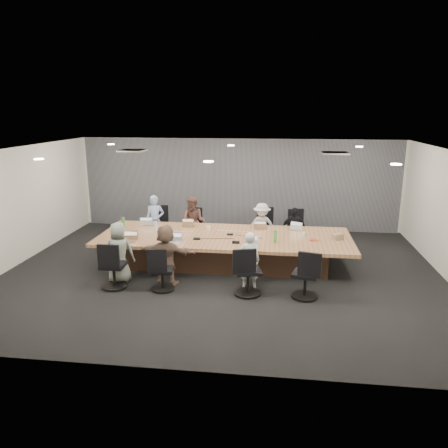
# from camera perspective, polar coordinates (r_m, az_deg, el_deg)

# --- Properties ---
(floor) EXTENTS (10.00, 8.00, 0.00)m
(floor) POSITION_cam_1_polar(r_m,az_deg,el_deg) (10.22, -0.28, -6.27)
(floor) COLOR black
(floor) RESTS_ON ground
(ceiling) EXTENTS (10.00, 8.00, 0.00)m
(ceiling) POSITION_cam_1_polar(r_m,az_deg,el_deg) (9.58, -0.30, 9.56)
(ceiling) COLOR white
(ceiling) RESTS_ON wall_back
(wall_back) EXTENTS (10.00, 0.00, 2.80)m
(wall_back) POSITION_cam_1_polar(r_m,az_deg,el_deg) (13.71, 1.90, 5.22)
(wall_back) COLOR silver
(wall_back) RESTS_ON ground
(wall_front) EXTENTS (10.00, 0.00, 2.80)m
(wall_front) POSITION_cam_1_polar(r_m,az_deg,el_deg) (6.04, -5.29, -7.35)
(wall_front) COLOR silver
(wall_front) RESTS_ON ground
(wall_left) EXTENTS (0.00, 8.00, 2.80)m
(wall_left) POSITION_cam_1_polar(r_m,az_deg,el_deg) (11.56, -25.70, 1.97)
(wall_left) COLOR silver
(wall_left) RESTS_ON ground
(curtain) EXTENTS (9.80, 0.04, 2.80)m
(curtain) POSITION_cam_1_polar(r_m,az_deg,el_deg) (13.63, 1.87, 5.17)
(curtain) COLOR slate
(curtain) RESTS_ON ground
(conference_table) EXTENTS (6.00, 2.20, 0.74)m
(conference_table) POSITION_cam_1_polar(r_m,az_deg,el_deg) (10.55, 0.07, -3.27)
(conference_table) COLOR #41291C
(conference_table) RESTS_ON ground
(chair_0) EXTENTS (0.57, 0.57, 0.82)m
(chair_0) POSITION_cam_1_polar(r_m,az_deg,el_deg) (12.56, -8.50, -0.44)
(chair_0) COLOR black
(chair_0) RESTS_ON ground
(chair_1) EXTENTS (0.63, 0.63, 0.77)m
(chair_1) POSITION_cam_1_polar(r_m,az_deg,el_deg) (12.32, -3.65, -0.73)
(chair_1) COLOR black
(chair_1) RESTS_ON ground
(chair_2) EXTENTS (0.72, 0.72, 0.85)m
(chair_2) POSITION_cam_1_polar(r_m,az_deg,el_deg) (12.11, 5.00, -0.83)
(chair_2) COLOR black
(chair_2) RESTS_ON ground
(chair_3) EXTENTS (0.69, 0.69, 0.82)m
(chair_3) POSITION_cam_1_polar(r_m,az_deg,el_deg) (12.11, 9.00, -1.03)
(chair_3) COLOR black
(chair_3) RESTS_ON ground
(chair_4) EXTENTS (0.57, 0.57, 0.84)m
(chair_4) POSITION_cam_1_polar(r_m,az_deg,el_deg) (9.50, -14.21, -5.72)
(chair_4) COLOR black
(chair_4) RESTS_ON ground
(chair_5) EXTENTS (0.59, 0.59, 0.74)m
(chair_5) POSITION_cam_1_polar(r_m,az_deg,el_deg) (9.19, -8.05, -6.41)
(chair_5) COLOR black
(chair_5) RESTS_ON ground
(chair_6) EXTENTS (0.71, 0.71, 0.86)m
(chair_6) POSITION_cam_1_polar(r_m,az_deg,el_deg) (8.89, 3.13, -6.62)
(chair_6) COLOR black
(chair_6) RESTS_ON ground
(chair_7) EXTENTS (0.69, 0.69, 0.84)m
(chair_7) POSITION_cam_1_polar(r_m,az_deg,el_deg) (8.89, 10.57, -6.93)
(chair_7) COLOR black
(chair_7) RESTS_ON ground
(person_0) EXTENTS (0.55, 0.40, 1.40)m
(person_0) POSITION_cam_1_polar(r_m,az_deg,el_deg) (12.16, -8.99, 0.44)
(person_0) COLOR #8EA3D1
(person_0) RESTS_ON ground
(laptop_0) EXTENTS (0.36, 0.27, 0.02)m
(laptop_0) POSITION_cam_1_polar(r_m,az_deg,el_deg) (11.64, -9.74, 0.02)
(laptop_0) COLOR #B2B2B7
(laptop_0) RESTS_ON conference_table
(person_1) EXTENTS (0.72, 0.58, 1.39)m
(person_1) POSITION_cam_1_polar(r_m,az_deg,el_deg) (11.91, -3.99, 0.27)
(person_1) COLOR brown
(person_1) RESTS_ON ground
(laptop_1) EXTENTS (0.31, 0.22, 0.02)m
(laptop_1) POSITION_cam_1_polar(r_m,az_deg,el_deg) (11.38, -4.53, -0.16)
(laptop_1) COLOR #8C6647
(laptop_1) RESTS_ON conference_table
(person_2) EXTENTS (0.86, 0.54, 1.26)m
(person_2) POSITION_cam_1_polar(r_m,az_deg,el_deg) (11.72, 4.95, -0.32)
(person_2) COLOR #BDBFBC
(person_2) RESTS_ON ground
(laptop_2) EXTENTS (0.34, 0.26, 0.02)m
(laptop_2) POSITION_cam_1_polar(r_m,az_deg,el_deg) (11.16, 4.85, -0.46)
(laptop_2) COLOR #8C6647
(laptop_2) RESTS_ON conference_table
(person_3) EXTENTS (0.73, 0.40, 1.17)m
(person_3) POSITION_cam_1_polar(r_m,az_deg,el_deg) (11.73, 9.08, -0.66)
(person_3) COLOR black
(person_3) RESTS_ON ground
(laptop_3) EXTENTS (0.33, 0.26, 0.02)m
(laptop_3) POSITION_cam_1_polar(r_m,az_deg,el_deg) (11.16, 9.19, -0.60)
(laptop_3) COLOR #B2B2B7
(laptop_3) RESTS_ON conference_table
(person_4) EXTENTS (0.72, 0.53, 1.34)m
(person_4) POSITION_cam_1_polar(r_m,az_deg,el_deg) (9.72, -13.57, -3.63)
(person_4) COLOR gray
(person_4) RESTS_ON ground
(laptop_4) EXTENTS (0.37, 0.29, 0.02)m
(laptop_4) POSITION_cam_1_polar(r_m,az_deg,el_deg) (10.19, -12.52, -2.25)
(laptop_4) COLOR #8C6647
(laptop_4) RESTS_ON conference_table
(person_5) EXTENTS (1.27, 0.52, 1.33)m
(person_5) POSITION_cam_1_polar(r_m,az_deg,el_deg) (9.41, -7.56, -3.99)
(person_5) COLOR brown
(person_5) RESTS_ON ground
(laptop_5) EXTENTS (0.37, 0.28, 0.02)m
(laptop_5) POSITION_cam_1_polar(r_m,az_deg,el_deg) (9.89, -6.78, -2.51)
(laptop_5) COLOR #B2B2B7
(laptop_5) RESTS_ON conference_table
(person_6) EXTENTS (0.48, 0.34, 1.23)m
(person_6) POSITION_cam_1_polar(r_m,az_deg,el_deg) (9.15, 3.30, -4.75)
(person_6) COLOR silver
(person_6) RESTS_ON ground
(laptop_6) EXTENTS (0.30, 0.21, 0.02)m
(laptop_6) POSITION_cam_1_polar(r_m,az_deg,el_deg) (9.63, 3.55, -2.92)
(laptop_6) COLOR #B2B2B7
(laptop_6) RESTS_ON conference_table
(bottle_green_left) EXTENTS (0.10, 0.10, 0.27)m
(bottle_green_left) POSITION_cam_1_polar(r_m,az_deg,el_deg) (11.40, -13.02, 0.20)
(bottle_green_left) COLOR green
(bottle_green_left) RESTS_ON conference_table
(bottle_green_right) EXTENTS (0.10, 0.10, 0.27)m
(bottle_green_right) POSITION_cam_1_polar(r_m,az_deg,el_deg) (9.96, 6.69, -1.63)
(bottle_green_right) COLOR green
(bottle_green_right) RESTS_ON conference_table
(bottle_clear) EXTENTS (0.08, 0.08, 0.23)m
(bottle_clear) POSITION_cam_1_polar(r_m,az_deg,el_deg) (10.97, -8.92, -0.28)
(bottle_clear) COLOR silver
(bottle_clear) RESTS_ON conference_table
(cup_white_far) EXTENTS (0.09, 0.09, 0.11)m
(cup_white_far) POSITION_cam_1_polar(r_m,az_deg,el_deg) (10.91, -2.05, -0.51)
(cup_white_far) COLOR white
(cup_white_far) RESTS_ON conference_table
(cup_white_near) EXTENTS (0.11, 0.11, 0.10)m
(cup_white_near) POSITION_cam_1_polar(r_m,az_deg,el_deg) (10.56, 10.35, -1.31)
(cup_white_near) COLOR white
(cup_white_near) RESTS_ON conference_table
(mug_brown) EXTENTS (0.11, 0.11, 0.11)m
(mug_brown) POSITION_cam_1_polar(r_m,az_deg,el_deg) (11.05, -13.71, -0.75)
(mug_brown) COLOR brown
(mug_brown) RESTS_ON conference_table
(mic_left) EXTENTS (0.17, 0.13, 0.03)m
(mic_left) POSITION_cam_1_polar(r_m,az_deg,el_deg) (10.16, -3.57, -1.92)
(mic_left) COLOR black
(mic_left) RESTS_ON conference_table
(mic_right) EXTENTS (0.15, 0.10, 0.03)m
(mic_right) POSITION_cam_1_polar(r_m,az_deg,el_deg) (10.50, 0.81, -1.36)
(mic_right) COLOR black
(mic_right) RESTS_ON conference_table
(stapler) EXTENTS (0.17, 0.05, 0.06)m
(stapler) POSITION_cam_1_polar(r_m,az_deg,el_deg) (9.82, 1.57, -2.40)
(stapler) COLOR black
(stapler) RESTS_ON conference_table
(canvas_bag) EXTENTS (0.29, 0.27, 0.13)m
(canvas_bag) POSITION_cam_1_polar(r_m,az_deg,el_deg) (10.46, 14.63, -1.60)
(canvas_bag) COLOR #8F7B5D
(canvas_bag) RESTS_ON conference_table
(snack_packet) EXTENTS (0.19, 0.14, 0.04)m
(snack_packet) POSITION_cam_1_polar(r_m,az_deg,el_deg) (10.25, 11.68, -2.04)
(snack_packet) COLOR #C84A33
(snack_packet) RESTS_ON conference_table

